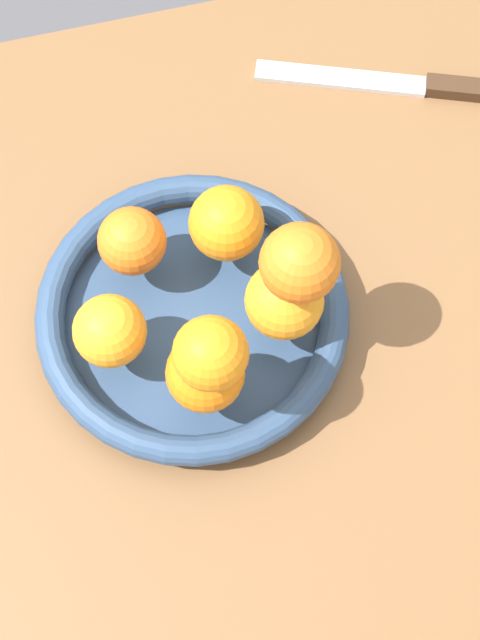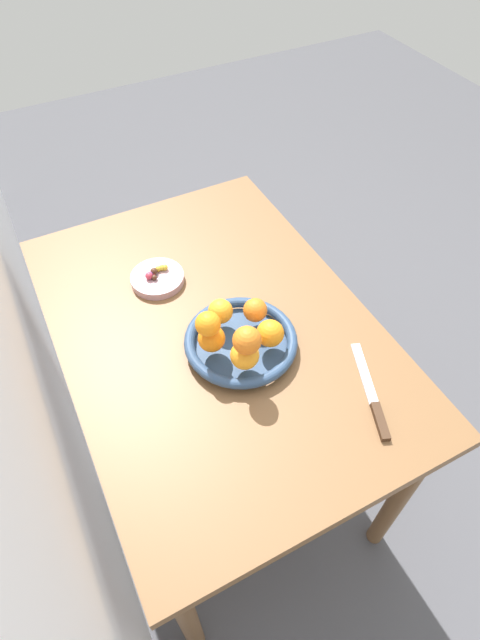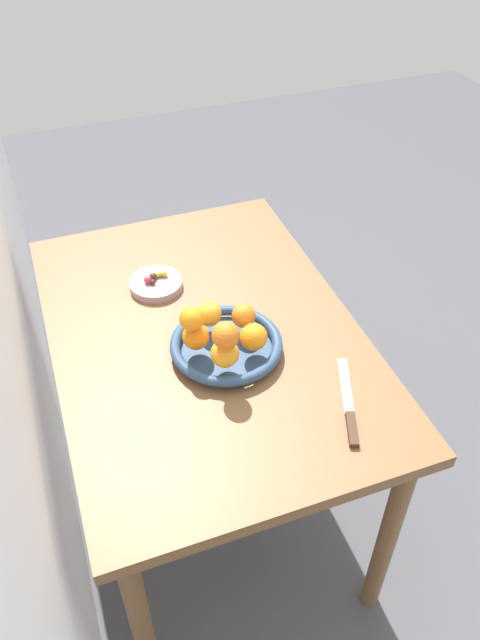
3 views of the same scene
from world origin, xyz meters
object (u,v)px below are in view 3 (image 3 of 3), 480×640
object	(u,v)px
orange_5	(192,319)
orange_0	(196,336)
candy_dish	(156,284)
orange_3	(244,316)
orange_4	(209,314)
fruit_bowl	(226,346)
candy_ball_0	(153,276)
dining_table	(206,355)
knife	(349,408)
orange_6	(224,336)
candy_ball_4	(148,280)
candy_ball_5	(164,274)
candy_ball_2	(161,274)
orange_1	(224,353)
candy_ball_7	(153,278)
candy_ball_6	(158,275)
candy_ball_3	(153,282)
candy_ball_1	(149,279)
orange_2	(254,337)

from	to	relation	value
orange_5	orange_0	bearing A→B (deg)	-61.59
candy_dish	orange_3	world-z (taller)	orange_3
orange_0	orange_4	world-z (taller)	orange_0
fruit_bowl	candy_ball_0	xyz separation A→B (m)	(0.31, 0.10, 0.01)
dining_table	knife	distance (m)	0.43
fruit_bowl	knife	bearing A→B (deg)	-143.33
dining_table	orange_6	bearing A→B (deg)	178.43
candy_dish	orange_0	world-z (taller)	orange_0
candy_ball_4	candy_ball_5	size ratio (longest dim) A/B	1.20
orange_3	orange_6	size ratio (longest dim) A/B	0.93
candy_ball_0	candy_ball_2	size ratio (longest dim) A/B	1.19
orange_1	orange_4	bearing A→B (deg)	-3.99
orange_4	knife	world-z (taller)	orange_4
candy_ball_7	candy_ball_4	bearing A→B (deg)	118.74
candy_dish	candy_ball_7	distance (m)	0.02
candy_dish	candy_ball_4	world-z (taller)	candy_ball_4
orange_5	orange_6	bearing A→B (deg)	-149.54
fruit_bowl	candy_ball_4	world-z (taller)	candy_ball_4
candy_ball_5	candy_ball_7	bearing A→B (deg)	96.88
candy_dish	candy_ball_6	world-z (taller)	candy_ball_6
candy_ball_3	candy_ball_5	bearing A→B (deg)	-59.84
candy_dish	candy_ball_5	distance (m)	0.04
knife	candy_ball_5	bearing A→B (deg)	24.79
dining_table	candy_dish	bearing A→B (deg)	18.53
dining_table	candy_ball_4	size ratio (longest dim) A/B	53.88
candy_ball_5	orange_1	bearing A→B (deg)	-173.81
candy_ball_5	dining_table	bearing A→B (deg)	-169.06
fruit_bowl	candy_ball_3	xyz separation A→B (m)	(0.29, 0.11, 0.01)
knife	fruit_bowl	bearing A→B (deg)	36.67
candy_dish	orange_3	distance (m)	0.32
orange_1	candy_ball_1	world-z (taller)	orange_1
dining_table	candy_ball_3	size ratio (longest dim) A/B	74.11
candy_ball_1	knife	world-z (taller)	candy_ball_1
orange_4	orange_6	bearing A→B (deg)	174.83
knife	candy_ball_2	bearing A→B (deg)	25.27
candy_ball_2	candy_ball_6	world-z (taller)	same
orange_0	candy_ball_4	xyz separation A→B (m)	(0.30, 0.05, -0.04)
fruit_bowl	knife	distance (m)	0.33
candy_dish	orange_5	bearing A→B (deg)	-176.68
candy_ball_2	candy_ball_5	size ratio (longest dim) A/B	0.97
candy_ball_3	knife	bearing A→B (deg)	-151.19
orange_2	candy_ball_5	world-z (taller)	orange_2
dining_table	candy_ball_2	world-z (taller)	candy_ball_2
orange_0	candy_ball_2	world-z (taller)	orange_0
candy_dish	candy_ball_5	size ratio (longest dim) A/B	8.55
orange_4	orange_5	xyz separation A→B (m)	(-0.07, 0.06, 0.06)
dining_table	candy_ball_6	distance (m)	0.26
orange_6	candy_ball_0	xyz separation A→B (m)	(0.40, 0.07, -0.11)
candy_dish	candy_ball_3	bearing A→B (deg)	136.62
candy_ball_5	fruit_bowl	bearing A→B (deg)	-167.35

